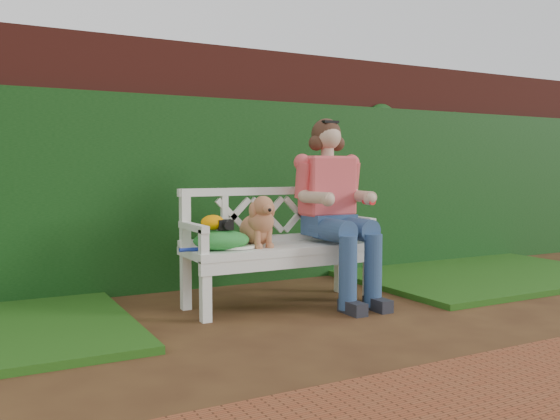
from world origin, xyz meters
name	(u,v)px	position (x,y,z in m)	size (l,w,h in m)	color
ground	(319,327)	(0.00, 0.00, 0.00)	(60.00, 60.00, 0.00)	#3A2112
brick_wall	(214,166)	(0.00, 1.90, 1.10)	(10.00, 0.30, 2.20)	#5E221A
ivy_hedge	(223,193)	(0.00, 1.68, 0.85)	(10.00, 0.18, 1.70)	#1A4616
grass_right	(475,273)	(2.40, 0.90, 0.03)	(2.60, 2.00, 0.05)	#265919
brick_paving	(510,409)	(0.00, -1.60, 0.01)	(4.00, 1.20, 0.03)	brown
garden_bench	(280,275)	(0.07, 0.68, 0.24)	(1.58, 0.60, 0.48)	white
seated_woman	(331,209)	(0.52, 0.66, 0.75)	(0.63, 0.84, 1.49)	#FA414D
dog	(258,221)	(-0.14, 0.66, 0.68)	(0.26, 0.36, 0.39)	#99683F
tennis_racket	(231,247)	(-0.37, 0.63, 0.49)	(0.62, 0.26, 0.03)	silver
green_bag	(221,240)	(-0.44, 0.64, 0.55)	(0.42, 0.33, 0.14)	green
camera_item	(225,225)	(-0.42, 0.64, 0.66)	(0.11, 0.08, 0.08)	black
baseball_glove	(213,222)	(-0.50, 0.67, 0.68)	(0.17, 0.13, 0.11)	orange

